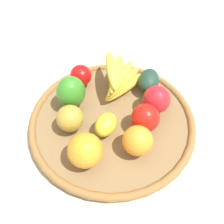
{
  "coord_description": "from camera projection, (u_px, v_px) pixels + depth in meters",
  "views": [
    {
      "loc": [
        -0.29,
        0.27,
        0.55
      ],
      "look_at": [
        0.0,
        0.0,
        0.05
      ],
      "focal_mm": 37.32,
      "sensor_mm": 36.0,
      "label": 1
    }
  ],
  "objects": [
    {
      "name": "banana_bunch",
      "position": [
        120.0,
        78.0,
        0.69
      ],
      "size": [
        0.15,
        0.17,
        0.09
      ],
      "color": "yellow",
      "rests_on": "basket"
    },
    {
      "name": "apple_2",
      "position": [
        81.0,
        75.0,
        0.71
      ],
      "size": [
        0.08,
        0.08,
        0.07
      ],
      "primitive_type": "sphere",
      "rotation": [
        0.0,
        0.0,
        3.47
      ],
      "color": "red",
      "rests_on": "basket"
    },
    {
      "name": "apple_1",
      "position": [
        157.0,
        99.0,
        0.64
      ],
      "size": [
        0.09,
        0.09,
        0.08
      ],
      "primitive_type": "sphere",
      "rotation": [
        0.0,
        0.0,
        0.21
      ],
      "color": "red",
      "rests_on": "basket"
    },
    {
      "name": "orange_1",
      "position": [
        138.0,
        141.0,
        0.56
      ],
      "size": [
        0.08,
        0.08,
        0.07
      ],
      "primitive_type": "sphere",
      "rotation": [
        0.0,
        0.0,
        0.03
      ],
      "color": "orange",
      "rests_on": "basket"
    },
    {
      "name": "lemon_0",
      "position": [
        106.0,
        125.0,
        0.6
      ],
      "size": [
        0.07,
        0.08,
        0.05
      ],
      "primitive_type": "ellipsoid",
      "rotation": [
        0.0,
        0.0,
        5.04
      ],
      "color": "yellow",
      "rests_on": "basket"
    },
    {
      "name": "basket",
      "position": [
        112.0,
        120.0,
        0.66
      ],
      "size": [
        0.47,
        0.47,
        0.03
      ],
      "color": "olive",
      "rests_on": "ground_plane"
    },
    {
      "name": "ground_plane",
      "position": [
        112.0,
        123.0,
        0.68
      ],
      "size": [
        2.4,
        2.4,
        0.0
      ],
      "primitive_type": "plane",
      "color": "#C0B09D",
      "rests_on": "ground"
    },
    {
      "name": "orange_0",
      "position": [
        85.0,
        150.0,
        0.54
      ],
      "size": [
        0.1,
        0.1,
        0.08
      ],
      "primitive_type": "sphere",
      "rotation": [
        0.0,
        0.0,
        4.95
      ],
      "color": "orange",
      "rests_on": "basket"
    },
    {
      "name": "avocado",
      "position": [
        149.0,
        81.0,
        0.7
      ],
      "size": [
        0.1,
        0.11,
        0.06
      ],
      "primitive_type": "ellipsoid",
      "rotation": [
        0.0,
        0.0,
        2.17
      ],
      "color": "#1E3C30",
      "rests_on": "basket"
    },
    {
      "name": "apple_3",
      "position": [
        70.0,
        118.0,
        0.6
      ],
      "size": [
        0.07,
        0.07,
        0.07
      ],
      "primitive_type": "sphere",
      "rotation": [
        0.0,
        0.0,
        3.12
      ],
      "color": "#AD8D32",
      "rests_on": "basket"
    },
    {
      "name": "bell_pepper",
      "position": [
        71.0,
        92.0,
        0.64
      ],
      "size": [
        0.08,
        0.09,
        0.1
      ],
      "primitive_type": "ellipsoid",
      "rotation": [
        0.0,
        0.0,
        4.78
      ],
      "color": "#358324",
      "rests_on": "basket"
    },
    {
      "name": "apple_0",
      "position": [
        145.0,
        118.0,
        0.6
      ],
      "size": [
        0.1,
        0.1,
        0.08
      ],
      "primitive_type": "sphere",
      "rotation": [
        0.0,
        0.0,
        5.14
      ],
      "color": "red",
      "rests_on": "basket"
    }
  ]
}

